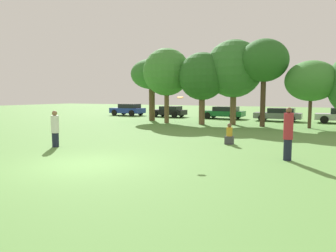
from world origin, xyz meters
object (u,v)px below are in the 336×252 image
bystander_sitting (229,135)px  tree_2 (202,77)px  person_catcher (288,134)px  tree_5 (311,81)px  parked_car_blue (128,109)px  parked_car_grey (279,114)px  tree_1 (167,72)px  tree_3 (234,69)px  parked_car_green (224,112)px  parked_car_black (169,111)px  frisbee (180,97)px  tree_4 (264,61)px  person_thrower (55,129)px  tree_0 (152,75)px

bystander_sitting → tree_2: (-5.01, 9.19, 3.45)m
person_catcher → tree_2: tree_2 is taller
tree_5 → parked_car_blue: size_ratio=1.23×
parked_car_grey → tree_1: bearing=37.0°
tree_3 → parked_car_green: bearing=114.0°
tree_1 → parked_car_green: 8.33m
parked_car_blue → parked_car_black: bearing=179.7°
frisbee → tree_2: tree_2 is taller
person_catcher → tree_1: tree_1 is taller
tree_3 → frisbee: bearing=-82.7°
bystander_sitting → tree_1: (-8.27, 9.21, 3.91)m
tree_5 → parked_car_black: 15.84m
tree_2 → tree_1: bearing=179.6°
tree_3 → parked_car_blue: (-14.16, 5.59, -3.75)m
parked_car_black → frisbee: bearing=118.4°
tree_3 → parked_car_blue: size_ratio=1.73×
tree_1 → tree_5: tree_1 is taller
tree_5 → parked_car_grey: (-2.92, 5.52, -2.77)m
tree_4 → parked_car_green: bearing=128.1°
tree_2 → tree_5: bearing=5.5°
frisbee → parked_car_green: size_ratio=0.06×
parked_car_blue → tree_1: bearing=142.4°
tree_2 → tree_3: tree_3 is taller
tree_4 → parked_car_blue: size_ratio=1.67×
tree_1 → tree_2: size_ratio=1.09×
person_thrower → parked_car_green: size_ratio=0.40×
person_thrower → parked_car_black: 20.82m
tree_4 → parked_car_black: (-11.18, 6.20, -4.31)m
tree_1 → parked_car_blue: size_ratio=1.62×
parked_car_grey → frisbee: bearing=87.1°
tree_5 → parked_car_green: (-8.33, 6.10, -2.74)m
tree_3 → tree_5: tree_3 is taller
tree_2 → tree_5: tree_2 is taller
parked_car_black → tree_5: bearing=158.1°
tree_0 → tree_3: (7.90, -0.46, 0.19)m
tree_3 → parked_car_black: bearing=147.5°
parked_car_grey → parked_car_black: bearing=-1.5°
tree_5 → tree_2: bearing=-174.5°
tree_2 → parked_car_blue: (-11.86, 6.67, -3.15)m
tree_5 → person_thrower: bearing=-124.5°
person_catcher → parked_car_blue: bearing=-53.0°
tree_1 → parked_car_black: (-3.16, 6.60, -3.71)m
parked_car_green → person_thrower: bearing=85.6°
bystander_sitting → tree_4: 10.62m
tree_1 → tree_4: bearing=2.9°
tree_1 → parked_car_green: (2.96, 6.86, -3.68)m
parked_car_green → tree_0: bearing=45.2°
person_catcher → tree_3: (-5.72, 13.06, 3.49)m
bystander_sitting → tree_0: size_ratio=0.18×
person_catcher → parked_car_grey: size_ratio=0.47×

